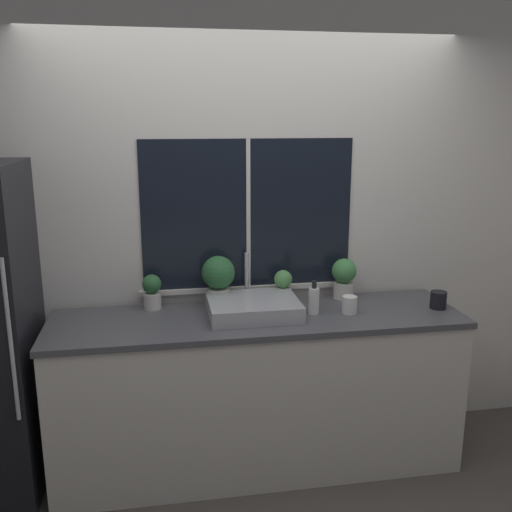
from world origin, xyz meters
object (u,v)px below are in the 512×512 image
Objects in this scene: soap_bottle at (314,300)px; mug_black at (438,300)px; potted_plant_far_left at (152,291)px; potted_plant_far_right at (344,277)px; mug_white at (350,305)px; sink at (253,307)px; potted_plant_center_right at (283,285)px; potted_plant_center_left at (218,277)px.

soap_bottle reaches higher than mug_black.
potted_plant_far_left is 0.82× the size of potted_plant_far_right.
mug_white is at bearing -101.12° from potted_plant_far_right.
potted_plant_center_right is (0.22, 0.20, 0.06)m from sink.
potted_plant_center_left is at bearing 167.45° from mug_black.
potted_plant_far_left is at bearing 164.98° from soap_bottle.
mug_black is at bearing -4.15° from sink.
mug_black is (1.09, -0.08, 0.00)m from sink.
potted_plant_center_right is at bearing 42.90° from sink.
potted_plant_far_left is at bearing 166.20° from mug_white.
soap_bottle is (0.91, -0.24, -0.03)m from potted_plant_far_left.
potted_plant_far_right is (0.38, 0.00, 0.04)m from potted_plant_center_right.
potted_plant_center_left is (-0.17, 0.20, 0.13)m from sink.
potted_plant_center_right reaches higher than mug_black.
potted_plant_center_left reaches higher than potted_plant_center_right.
mug_white is 0.54m from mug_black.
soap_bottle is (-0.26, -0.24, -0.06)m from potted_plant_far_right.
sink reaches higher than mug_white.
sink is 0.60m from potted_plant_far_left.
potted_plant_center_left is at bearing 180.00° from potted_plant_center_right.
potted_plant_center_right is (0.78, 0.00, -0.01)m from potted_plant_far_left.
potted_plant_far_left reaches higher than potted_plant_center_right.
potted_plant_far_left is at bearing 180.00° from potted_plant_center_left.
sink is 1.70× the size of potted_plant_center_left.
sink is at bearing 173.11° from soap_bottle.
potted_plant_far_right is at bearing 0.00° from potted_plant_far_left.
sink is at bearing 172.62° from mug_white.
potted_plant_center_left is 0.78m from mug_white.
sink is 2.62× the size of soap_bottle.
potted_plant_far_right is 0.36m from soap_bottle.
soap_bottle is at bearing -15.02° from potted_plant_far_left.
mug_black is at bearing -29.99° from potted_plant_far_right.
potted_plant_center_left is 3.00× the size of mug_white.
potted_plant_center_left is 0.40m from potted_plant_center_right.
mug_black is (0.49, -0.28, -0.09)m from potted_plant_far_right.
potted_plant_center_left reaches higher than potted_plant_far_right.
potted_plant_center_right reaches higher than mug_white.
sink is at bearing -19.71° from potted_plant_far_left.
mug_white is at bearing -39.62° from potted_plant_center_right.
sink is 5.10× the size of mug_white.
potted_plant_far_right reaches higher than potted_plant_far_left.
potted_plant_far_left is 1.68m from mug_black.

